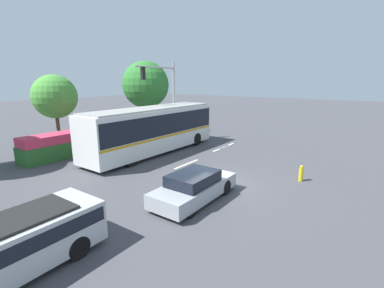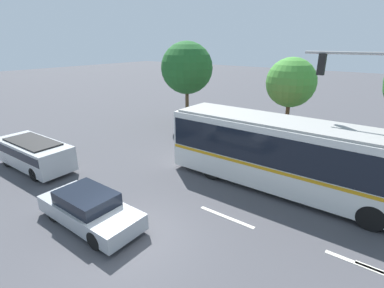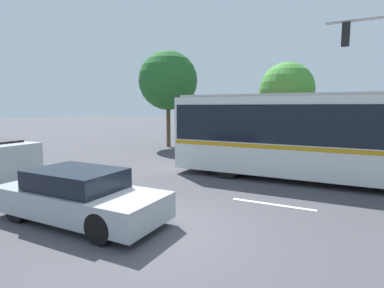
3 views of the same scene
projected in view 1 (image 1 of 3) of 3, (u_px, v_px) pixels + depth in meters
name	position (u px, v px, depth m)	size (l,w,h in m)	color
ground_plane	(213.00, 185.00, 13.73)	(140.00, 140.00, 0.00)	#444449
city_bus	(153.00, 127.00, 19.45)	(11.09, 2.62, 3.29)	silver
sedan_foreground	(194.00, 187.00, 11.86)	(4.42, 1.77, 1.29)	#9EA3A8
suv_left_lane	(6.00, 245.00, 7.18)	(4.98, 2.02, 1.57)	#B2B5B7
traffic_light_pole	(166.00, 92.00, 22.21)	(4.34, 0.24, 6.59)	gray
flowering_hedge	(77.00, 142.00, 19.44)	(7.60, 1.58, 1.68)	#286028
street_tree_centre	(55.00, 97.00, 21.43)	(3.42, 3.42, 5.60)	brown
street_tree_right	(146.00, 85.00, 25.95)	(4.43, 4.43, 6.94)	brown
fire_hydrant	(301.00, 174.00, 14.17)	(0.22, 0.22, 0.86)	gold
lane_stripe_near	(226.00, 146.00, 21.79)	(2.40, 0.16, 0.01)	silver
lane_stripe_mid	(221.00, 148.00, 21.07)	(2.40, 0.16, 0.01)	silver
lane_stripe_far	(187.00, 164.00, 17.11)	(2.40, 0.16, 0.01)	silver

